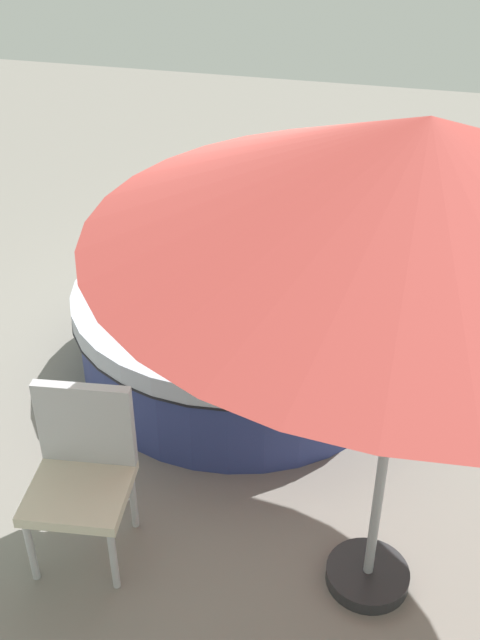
{
  "coord_description": "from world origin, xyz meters",
  "views": [
    {
      "loc": [
        -4.38,
        -1.18,
        3.31
      ],
      "look_at": [
        0.0,
        0.0,
        0.41
      ],
      "focal_mm": 41.97,
      "sensor_mm": 36.0,
      "label": 1
    }
  ],
  "objects_px": {
    "throw_pillow_0": "(342,303)",
    "patio_umbrella": "(422,180)",
    "throw_pillow_1": "(218,231)",
    "patio_chair": "(82,463)",
    "round_bed": "(240,327)"
  },
  "relations": [
    {
      "from": "throw_pillow_1",
      "to": "patio_umbrella",
      "type": "xyz_separation_m",
      "value": [
        -2.32,
        -1.5,
        1.48
      ]
    },
    {
      "from": "round_bed",
      "to": "patio_umbrella",
      "type": "distance_m",
      "value": 2.8
    },
    {
      "from": "round_bed",
      "to": "throw_pillow_0",
      "type": "bearing_deg",
      "value": -101.86
    },
    {
      "from": "throw_pillow_1",
      "to": "patio_chair",
      "type": "bearing_deg",
      "value": 179.31
    },
    {
      "from": "throw_pillow_1",
      "to": "patio_chair",
      "type": "distance_m",
      "value": 2.43
    },
    {
      "from": "patio_umbrella",
      "to": "throw_pillow_0",
      "type": "bearing_deg",
      "value": 15.27
    },
    {
      "from": "throw_pillow_1",
      "to": "patio_umbrella",
      "type": "distance_m",
      "value": 3.14
    },
    {
      "from": "round_bed",
      "to": "throw_pillow_0",
      "type": "height_order",
      "value": "throw_pillow_0"
    },
    {
      "from": "throw_pillow_0",
      "to": "patio_umbrella",
      "type": "distance_m",
      "value": 2.18
    },
    {
      "from": "throw_pillow_0",
      "to": "patio_umbrella",
      "type": "xyz_separation_m",
      "value": [
        -1.53,
        -0.42,
        1.5
      ]
    },
    {
      "from": "throw_pillow_0",
      "to": "round_bed",
      "type": "bearing_deg",
      "value": 78.14
    },
    {
      "from": "patio_chair",
      "to": "patio_umbrella",
      "type": "distance_m",
      "value": 2.29
    },
    {
      "from": "throw_pillow_1",
      "to": "round_bed",
      "type": "bearing_deg",
      "value": -151.28
    },
    {
      "from": "round_bed",
      "to": "throw_pillow_1",
      "type": "distance_m",
      "value": 0.84
    },
    {
      "from": "round_bed",
      "to": "patio_umbrella",
      "type": "relative_size",
      "value": 0.91
    }
  ]
}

